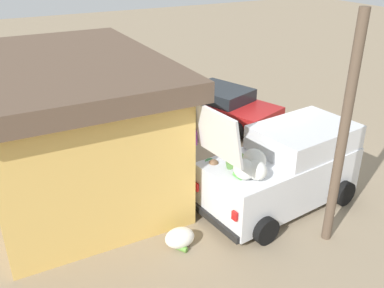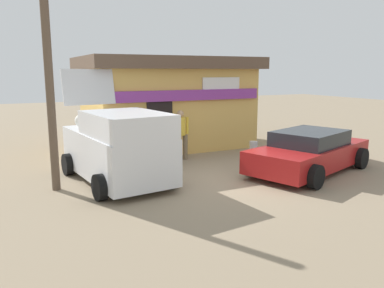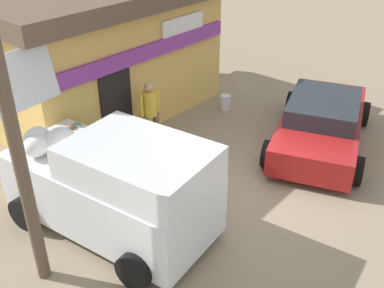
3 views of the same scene
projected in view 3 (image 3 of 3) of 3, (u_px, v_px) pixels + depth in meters
ground_plane at (245, 186)px, 9.58m from camera, size 60.00×60.00×0.00m
storefront_bar at (95, 48)px, 12.06m from camera, size 6.44×4.49×3.41m
delivery_van at (113, 184)px, 7.99m from camera, size 2.48×4.25×2.97m
parked_sedan at (321, 122)px, 10.87m from camera, size 4.63×3.19×1.21m
vendor_standing at (150, 110)px, 10.60m from camera, size 0.57×0.38×1.65m
customer_bending at (87, 139)px, 9.54m from camera, size 0.84×0.60×1.41m
unloaded_banana_pile at (14, 169)px, 9.80m from camera, size 0.71×0.67×0.42m
paint_bucket at (226, 102)px, 12.77m from camera, size 0.29×0.29×0.41m
utility_pole at (16, 146)px, 6.20m from camera, size 0.20×0.20×4.87m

